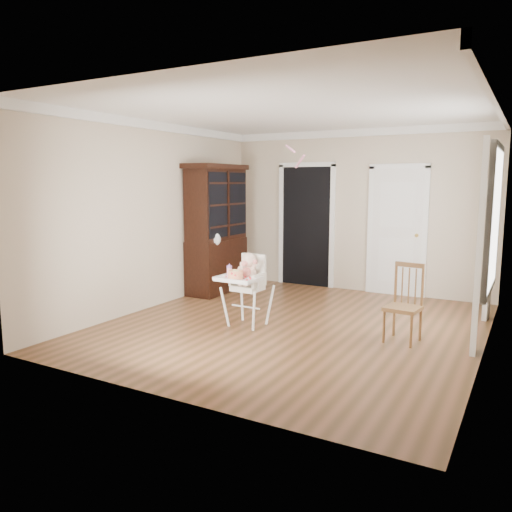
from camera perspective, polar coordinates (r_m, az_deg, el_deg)
The scene contains 16 objects.
floor at distance 6.51m, azimuth 4.17°, elevation -7.95°, with size 5.00×5.00×0.00m, color #51371B.
ceiling at distance 6.31m, azimuth 4.44°, elevation 16.29°, with size 5.00×5.00×0.00m, color white.
wall_back at distance 8.60m, azimuth 11.36°, elevation 5.03°, with size 4.50×4.50×0.00m, color #C6B49A.
wall_left at distance 7.50m, azimuth -11.55°, elevation 4.55°, with size 5.00×5.00×0.00m, color #C6B49A.
wall_right at distance 5.70m, azimuth 25.28°, elevation 2.75°, with size 5.00×5.00×0.00m, color #C6B49A.
crown_molding at distance 6.30m, azimuth 4.43°, elevation 15.75°, with size 4.50×5.00×0.12m, color white, non-canonical shape.
doorway at distance 8.91m, azimuth 5.76°, elevation 3.72°, with size 1.06×0.05×2.22m.
closet_door at distance 8.41m, azimuth 15.80°, elevation 2.59°, with size 0.96×0.09×2.13m.
window_right at distance 6.51m, azimuth 25.13°, elevation 2.80°, with size 0.13×1.84×2.30m.
high_chair at distance 6.38m, azimuth -1.00°, elevation -2.92°, with size 0.56×0.68×0.94m.
baby at distance 6.37m, azimuth -0.88°, elevation -1.61°, with size 0.28×0.22×0.44m.
cake at distance 6.15m, azimuth -2.36°, elevation -2.16°, with size 0.24×0.24×0.11m.
sippy_cup at distance 6.36m, azimuth -3.06°, elevation -1.65°, with size 0.07×0.07×0.17m.
china_cabinet at distance 8.35m, azimuth -4.53°, elevation 3.11°, with size 0.56×1.26×2.13m.
dining_chair at distance 6.03m, azimuth 16.55°, elevation -5.46°, with size 0.41×0.41×0.91m.
streamer at distance 7.63m, azimuth 3.94°, elevation 12.14°, with size 0.03×0.50×0.02m, color pink, non-canonical shape.
Camera 1 is at (2.63, -5.67, 1.84)m, focal length 35.00 mm.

